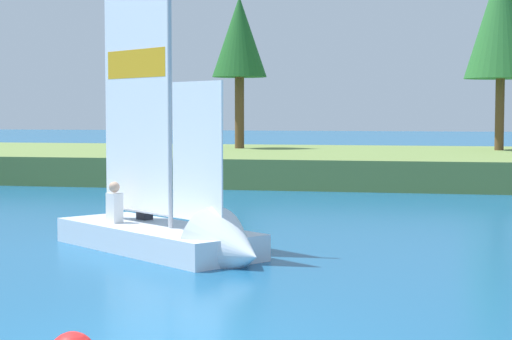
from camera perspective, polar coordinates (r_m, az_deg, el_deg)
The scene contains 4 objects.
shore_bank at distance 33.09m, azimuth 6.66°, elevation 0.36°, with size 80.00×12.10×0.97m, color olive.
shoreline_tree_midleft at distance 35.83m, azimuth -1.08°, elevation 8.52°, with size 2.21×2.21×6.13m.
shoreline_tree_centre at distance 35.41m, azimuth 15.61°, elevation 9.42°, with size 2.77×2.77×7.39m.
sailboat at distance 15.15m, azimuth -4.74°, elevation -4.04°, with size 4.80×4.17×5.91m.
Camera 1 is at (2.80, -8.60, 2.49)m, focal length 61.75 mm.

